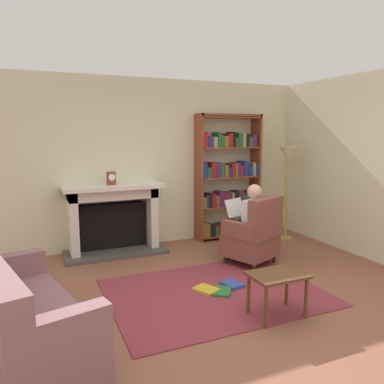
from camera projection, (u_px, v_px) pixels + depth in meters
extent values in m
plane|color=brown|center=(227.00, 304.00, 4.08)|extent=(14.00, 14.00, 0.00)
cube|color=beige|center=(154.00, 163.00, 6.18)|extent=(5.60, 0.10, 2.70)
cube|color=beige|center=(336.00, 163.00, 6.04)|extent=(0.10, 5.20, 2.70)
cube|color=maroon|center=(215.00, 292.00, 4.35)|extent=(2.40, 1.80, 0.01)
cube|color=#4C4742|center=(116.00, 252.00, 5.76)|extent=(1.52, 0.64, 0.05)
cube|color=black|center=(112.00, 225.00, 5.90)|extent=(1.00, 0.20, 0.70)
cube|color=silver|center=(73.00, 224.00, 5.54)|extent=(0.12, 0.44, 1.01)
cube|color=silver|center=(151.00, 217.00, 6.01)|extent=(0.12, 0.44, 1.01)
cube|color=silver|center=(113.00, 193.00, 5.71)|extent=(1.32, 0.44, 0.16)
cube|color=silver|center=(113.00, 187.00, 5.64)|extent=(1.48, 0.56, 0.06)
cylinder|color=brown|center=(111.00, 178.00, 5.59)|extent=(0.14, 0.14, 0.20)
cylinder|color=white|center=(112.00, 177.00, 5.53)|extent=(0.10, 0.01, 0.10)
cube|color=brown|center=(199.00, 178.00, 6.32)|extent=(0.04, 0.32, 2.15)
cube|color=brown|center=(255.00, 176.00, 6.75)|extent=(0.04, 0.32, 2.15)
cube|color=brown|center=(229.00, 115.00, 6.37)|extent=(1.16, 0.32, 0.04)
cube|color=brown|center=(227.00, 234.00, 6.69)|extent=(1.12, 0.32, 0.02)
cube|color=brown|center=(202.00, 229.00, 6.47)|extent=(0.07, 0.26, 0.25)
cube|color=brown|center=(206.00, 229.00, 6.50)|extent=(0.06, 0.26, 0.23)
cube|color=black|center=(210.00, 230.00, 6.53)|extent=(0.09, 0.26, 0.20)
cube|color=#1E592D|center=(214.00, 230.00, 6.57)|extent=(0.05, 0.26, 0.16)
cube|color=maroon|center=(217.00, 230.00, 6.59)|extent=(0.06, 0.26, 0.17)
cube|color=#1E592D|center=(220.00, 229.00, 6.61)|extent=(0.07, 0.26, 0.19)
cube|color=maroon|center=(224.00, 228.00, 6.64)|extent=(0.04, 0.26, 0.18)
cube|color=#997F4C|center=(226.00, 228.00, 6.66)|extent=(0.05, 0.26, 0.18)
cube|color=brown|center=(229.00, 227.00, 6.68)|extent=(0.05, 0.26, 0.21)
cube|color=maroon|center=(232.00, 226.00, 6.70)|extent=(0.08, 0.26, 0.24)
cube|color=#1E592D|center=(236.00, 227.00, 6.74)|extent=(0.08, 0.26, 0.18)
cube|color=black|center=(240.00, 227.00, 6.77)|extent=(0.06, 0.26, 0.17)
cube|color=brown|center=(244.00, 226.00, 6.80)|extent=(0.08, 0.26, 0.19)
cube|color=navy|center=(248.00, 224.00, 6.83)|extent=(0.08, 0.26, 0.25)
cube|color=brown|center=(251.00, 224.00, 6.86)|extent=(0.05, 0.26, 0.23)
cube|color=brown|center=(227.00, 206.00, 6.61)|extent=(1.12, 0.32, 0.02)
cube|color=brown|center=(202.00, 202.00, 6.39)|extent=(0.06, 0.26, 0.18)
cube|color=navy|center=(205.00, 201.00, 6.41)|extent=(0.04, 0.26, 0.21)
cube|color=black|center=(208.00, 200.00, 6.43)|extent=(0.05, 0.26, 0.23)
cube|color=maroon|center=(211.00, 200.00, 6.46)|extent=(0.08, 0.26, 0.23)
cube|color=brown|center=(215.00, 201.00, 6.49)|extent=(0.05, 0.26, 0.19)
cube|color=#4C1E59|center=(219.00, 198.00, 6.51)|extent=(0.09, 0.26, 0.26)
cube|color=maroon|center=(224.00, 199.00, 6.55)|extent=(0.08, 0.26, 0.24)
cube|color=navy|center=(227.00, 199.00, 6.58)|extent=(0.05, 0.26, 0.23)
cube|color=#997F4C|center=(230.00, 198.00, 6.60)|extent=(0.05, 0.26, 0.23)
cube|color=black|center=(234.00, 198.00, 6.63)|extent=(0.08, 0.26, 0.24)
cube|color=#4C1E59|center=(238.00, 197.00, 6.66)|extent=(0.09, 0.26, 0.24)
cube|color=#1E592D|center=(242.00, 199.00, 6.70)|extent=(0.06, 0.26, 0.19)
cube|color=brown|center=(245.00, 198.00, 6.73)|extent=(0.07, 0.26, 0.19)
cube|color=maroon|center=(249.00, 197.00, 6.75)|extent=(0.06, 0.26, 0.24)
cube|color=#4C1E59|center=(252.00, 198.00, 6.78)|extent=(0.06, 0.26, 0.17)
cube|color=brown|center=(228.00, 177.00, 6.53)|extent=(1.12, 0.32, 0.02)
cube|color=navy|center=(203.00, 170.00, 6.31)|extent=(0.07, 0.26, 0.26)
cube|color=#1E592D|center=(207.00, 172.00, 6.35)|extent=(0.07, 0.26, 0.17)
cube|color=maroon|center=(211.00, 170.00, 6.37)|extent=(0.08, 0.26, 0.25)
cube|color=#4C1E59|center=(215.00, 170.00, 6.41)|extent=(0.08, 0.26, 0.25)
cube|color=#1E592D|center=(219.00, 170.00, 6.44)|extent=(0.06, 0.26, 0.25)
cube|color=brown|center=(223.00, 171.00, 6.47)|extent=(0.07, 0.26, 0.21)
cube|color=navy|center=(227.00, 172.00, 6.50)|extent=(0.05, 0.26, 0.16)
cube|color=maroon|center=(230.00, 170.00, 6.52)|extent=(0.06, 0.26, 0.22)
cube|color=brown|center=(233.00, 169.00, 6.54)|extent=(0.05, 0.26, 0.23)
cube|color=#4C1E59|center=(236.00, 169.00, 6.56)|extent=(0.05, 0.26, 0.24)
cube|color=maroon|center=(239.00, 170.00, 6.59)|extent=(0.05, 0.26, 0.19)
cube|color=navy|center=(243.00, 168.00, 6.62)|extent=(0.09, 0.26, 0.26)
cube|color=navy|center=(247.00, 171.00, 6.66)|extent=(0.09, 0.26, 0.17)
cube|color=#997F4C|center=(251.00, 169.00, 6.68)|extent=(0.05, 0.26, 0.23)
cube|color=navy|center=(254.00, 169.00, 6.71)|extent=(0.04, 0.26, 0.21)
cube|color=brown|center=(228.00, 148.00, 6.46)|extent=(1.12, 0.32, 0.02)
cube|color=maroon|center=(203.00, 140.00, 6.23)|extent=(0.08, 0.26, 0.26)
cube|color=navy|center=(208.00, 142.00, 6.28)|extent=(0.09, 0.26, 0.19)
cube|color=#997F4C|center=(213.00, 142.00, 6.31)|extent=(0.08, 0.26, 0.17)
cube|color=#1E592D|center=(217.00, 140.00, 6.33)|extent=(0.06, 0.26, 0.25)
cube|color=#1E592D|center=(219.00, 141.00, 6.36)|extent=(0.04, 0.26, 0.20)
cube|color=brown|center=(223.00, 142.00, 6.39)|extent=(0.08, 0.26, 0.19)
cube|color=maroon|center=(227.00, 140.00, 6.42)|extent=(0.08, 0.26, 0.23)
cube|color=black|center=(231.00, 139.00, 6.44)|extent=(0.04, 0.26, 0.26)
cube|color=#1E592D|center=(234.00, 142.00, 6.47)|extent=(0.05, 0.26, 0.16)
cube|color=#1E592D|center=(237.00, 140.00, 6.49)|extent=(0.07, 0.26, 0.24)
cube|color=#997F4C|center=(241.00, 140.00, 6.52)|extent=(0.07, 0.26, 0.24)
cube|color=black|center=(244.00, 140.00, 6.55)|extent=(0.06, 0.26, 0.23)
cube|color=#1E592D|center=(247.00, 142.00, 6.58)|extent=(0.07, 0.26, 0.17)
cube|color=#4C1E59|center=(251.00, 141.00, 6.60)|extent=(0.08, 0.26, 0.21)
cube|color=brown|center=(229.00, 118.00, 6.38)|extent=(1.12, 0.32, 0.02)
cylinder|color=#331E14|center=(246.00, 251.00, 5.69)|extent=(0.05, 0.05, 0.12)
cylinder|color=#331E14|center=(225.00, 260.00, 5.32)|extent=(0.05, 0.05, 0.12)
cylinder|color=#331E14|center=(274.00, 259.00, 5.36)|extent=(0.05, 0.05, 0.12)
cylinder|color=#331E14|center=(254.00, 268.00, 4.99)|extent=(0.05, 0.05, 0.12)
cube|color=brown|center=(250.00, 245.00, 5.31)|extent=(0.83, 0.81, 0.30)
cube|color=brown|center=(266.00, 218.00, 5.08)|extent=(0.65, 0.40, 0.55)
cube|color=brown|center=(261.00, 224.00, 5.46)|extent=(0.33, 0.54, 0.22)
cube|color=brown|center=(239.00, 231.00, 5.07)|extent=(0.33, 0.54, 0.22)
cube|color=silver|center=(254.00, 218.00, 5.21)|extent=(0.37, 0.31, 0.50)
sphere|color=#D8AD8C|center=(255.00, 191.00, 5.15)|extent=(0.20, 0.20, 0.20)
cube|color=#191E3F|center=(245.00, 228.00, 5.44)|extent=(0.27, 0.41, 0.12)
cube|color=#191E3F|center=(238.00, 230.00, 5.32)|extent=(0.27, 0.41, 0.12)
cylinder|color=#191E3F|center=(234.00, 243.00, 5.60)|extent=(0.10, 0.10, 0.42)
cylinder|color=#191E3F|center=(228.00, 245.00, 5.49)|extent=(0.10, 0.10, 0.42)
cube|color=white|center=(235.00, 208.00, 5.42)|extent=(0.37, 0.24, 0.25)
cube|color=#8C6066|center=(32.00, 328.00, 3.18)|extent=(1.10, 1.82, 0.40)
cube|color=#8C6066|center=(60.00, 331.00, 2.52)|extent=(0.72, 0.33, 0.24)
cube|color=#8C6066|center=(8.00, 267.00, 3.73)|extent=(0.72, 0.33, 0.24)
cube|color=brown|center=(278.00, 275.00, 3.74)|extent=(0.56, 0.39, 0.03)
cylinder|color=brown|center=(266.00, 307.00, 3.54)|extent=(0.04, 0.04, 0.42)
cylinder|color=brown|center=(306.00, 298.00, 3.73)|extent=(0.04, 0.04, 0.42)
cylinder|color=brown|center=(248.00, 294.00, 3.82)|extent=(0.04, 0.04, 0.42)
cylinder|color=brown|center=(287.00, 287.00, 4.01)|extent=(0.04, 0.04, 0.42)
cube|color=#334CA5|center=(232.00, 284.00, 4.53)|extent=(0.24, 0.29, 0.04)
cube|color=gold|center=(206.00, 290.00, 4.38)|extent=(0.30, 0.33, 0.03)
cube|color=#267233|center=(222.00, 291.00, 4.34)|extent=(0.33, 0.34, 0.03)
cylinder|color=#B7933F|center=(285.00, 238.00, 6.59)|extent=(0.24, 0.24, 0.03)
cylinder|color=#B7933F|center=(287.00, 199.00, 6.49)|extent=(0.03, 0.03, 1.36)
cone|color=beige|center=(288.00, 153.00, 6.36)|extent=(0.32, 0.32, 0.22)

